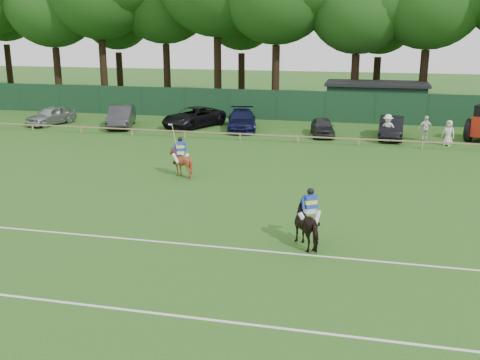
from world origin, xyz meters
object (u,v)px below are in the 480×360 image
(estate_black, at_px, (391,128))
(spectator_right, at_px, (449,133))
(sedan_navy, at_px, (242,120))
(utility_shed, at_px, (376,100))
(horse_dark, at_px, (309,225))
(spectator_mid, at_px, (425,129))
(sedan_silver, at_px, (51,115))
(hatch_grey, at_px, (322,127))
(spectator_left, at_px, (388,128))
(suv_black, at_px, (194,117))
(sedan_grey, at_px, (121,117))
(horse_chestnut, at_px, (181,162))

(estate_black, bearing_deg, spectator_right, -23.09)
(sedan_navy, xyz_separation_m, utility_shed, (9.81, 8.04, 0.78))
(horse_dark, bearing_deg, spectator_mid, -140.01)
(sedan_silver, xyz_separation_m, spectator_mid, (28.41, -0.33, 0.16))
(horse_dark, height_order, hatch_grey, horse_dark)
(horse_dark, xyz_separation_m, hatch_grey, (-1.41, 21.04, -0.15))
(spectator_mid, relative_size, spectator_right, 1.05)
(sedan_silver, relative_size, spectator_mid, 2.42)
(spectator_left, height_order, utility_shed, utility_shed)
(suv_black, bearing_deg, hatch_grey, 16.98)
(sedan_navy, bearing_deg, spectator_mid, -18.94)
(sedan_grey, bearing_deg, sedan_navy, -11.00)
(horse_dark, relative_size, horse_chestnut, 1.24)
(spectator_right, bearing_deg, hatch_grey, -162.96)
(horse_chestnut, relative_size, suv_black, 0.27)
(horse_dark, distance_m, spectator_right, 20.68)
(horse_chestnut, height_order, sedan_silver, horse_chestnut)
(utility_shed, bearing_deg, suv_black, -150.68)
(hatch_grey, relative_size, spectator_left, 2.03)
(sedan_navy, bearing_deg, horse_chestnut, -102.33)
(estate_black, bearing_deg, sedan_navy, 178.02)
(utility_shed, bearing_deg, sedan_navy, -140.67)
(horse_dark, xyz_separation_m, sedan_grey, (-16.94, 21.12, 0.03))
(horse_chestnut, bearing_deg, sedan_grey, -71.76)
(sedan_silver, height_order, spectator_right, spectator_right)
(hatch_grey, bearing_deg, spectator_mid, -13.95)
(sedan_silver, relative_size, utility_shed, 0.51)
(sedan_navy, distance_m, utility_shed, 12.71)
(horse_chestnut, relative_size, spectator_left, 0.81)
(spectator_left, relative_size, spectator_mid, 1.06)
(horse_dark, height_order, sedan_silver, horse_dark)
(spectator_left, bearing_deg, spectator_mid, 31.61)
(horse_chestnut, bearing_deg, utility_shed, -131.46)
(hatch_grey, relative_size, estate_black, 0.83)
(horse_dark, xyz_separation_m, spectator_mid, (5.55, 20.58, 0.09))
(horse_chestnut, xyz_separation_m, sedan_grey, (-9.35, 13.01, 0.06))
(sedan_navy, bearing_deg, hatch_grey, -22.22)
(horse_dark, height_order, spectator_mid, spectator_mid)
(spectator_right, bearing_deg, sedan_silver, -155.20)
(sedan_navy, relative_size, hatch_grey, 1.37)
(utility_shed, bearing_deg, sedan_silver, -159.78)
(estate_black, bearing_deg, horse_chestnut, -127.09)
(spectator_mid, bearing_deg, utility_shed, 89.21)
(horse_dark, xyz_separation_m, sedan_silver, (-22.86, 20.92, -0.06))
(utility_shed, bearing_deg, spectator_mid, -70.91)
(spectator_mid, bearing_deg, spectator_left, 175.16)
(utility_shed, bearing_deg, spectator_left, -85.41)
(spectator_right, relative_size, utility_shed, 0.20)
(sedan_silver, height_order, spectator_left, spectator_left)
(horse_dark, height_order, estate_black, horse_dark)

